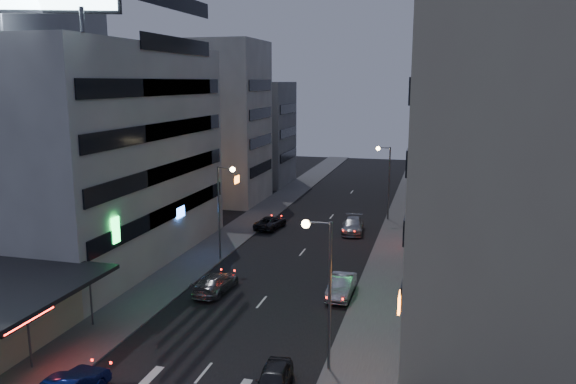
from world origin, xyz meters
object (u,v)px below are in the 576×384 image
at_px(parked_car_right_mid, 341,286).
at_px(road_car_silver, 215,283).
at_px(parked_car_right_far, 353,225).
at_px(parked_car_left, 270,222).
at_px(parked_car_right_near, 274,381).

relative_size(parked_car_right_mid, road_car_silver, 0.93).
relative_size(parked_car_right_mid, parked_car_right_far, 0.89).
bearing_deg(parked_car_left, parked_car_right_far, -168.33).
bearing_deg(parked_car_right_mid, road_car_silver, -169.93).
distance_m(parked_car_right_near, road_car_silver, 14.25).
relative_size(parked_car_right_mid, parked_car_left, 0.98).
bearing_deg(road_car_silver, parked_car_right_mid, -167.19).
bearing_deg(parked_car_right_near, parked_car_right_mid, 79.79).
height_order(parked_car_right_near, parked_car_right_far, parked_car_right_far).
relative_size(parked_car_right_near, parked_car_right_far, 0.78).
height_order(parked_car_right_mid, parked_car_right_far, parked_car_right_mid).
xyz_separation_m(parked_car_left, parked_car_right_far, (8.52, 0.63, 0.10)).
height_order(parked_car_right_near, parked_car_right_mid, parked_car_right_mid).
bearing_deg(parked_car_left, parked_car_right_mid, 129.22).
height_order(parked_car_right_far, road_car_silver, parked_car_right_far).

